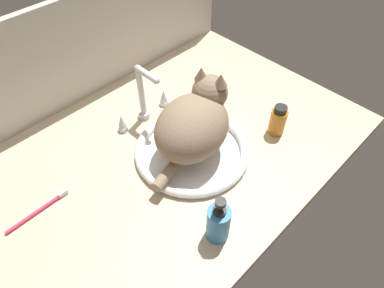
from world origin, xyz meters
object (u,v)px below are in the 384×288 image
(cat, at_px, (195,122))
(sink_basin, at_px, (192,150))
(toothbrush, at_px, (39,210))
(soap_pump_bottle, at_px, (218,223))
(amber_bottle, at_px, (278,120))
(faucet, at_px, (144,99))

(cat, bearing_deg, sink_basin, -165.74)
(toothbrush, bearing_deg, soap_pump_bottle, -52.92)
(cat, xyz_separation_m, amber_bottle, (0.24, -0.13, -0.07))
(sink_basin, height_order, amber_bottle, amber_bottle)
(cat, bearing_deg, amber_bottle, -28.53)
(soap_pump_bottle, relative_size, amber_bottle, 1.46)
(faucet, height_order, soap_pump_bottle, faucet)
(cat, height_order, toothbrush, cat)
(cat, height_order, soap_pump_bottle, cat)
(amber_bottle, bearing_deg, faucet, 126.59)
(soap_pump_bottle, height_order, amber_bottle, soap_pump_bottle)
(faucet, xyz_separation_m, soap_pump_bottle, (-0.15, -0.46, -0.02))
(sink_basin, distance_m, cat, 0.11)
(faucet, xyz_separation_m, amber_bottle, (0.26, -0.34, -0.03))
(faucet, relative_size, amber_bottle, 2.01)
(faucet, bearing_deg, soap_pump_bottle, -107.82)
(soap_pump_bottle, bearing_deg, cat, 55.84)
(sink_basin, relative_size, faucet, 1.65)
(amber_bottle, distance_m, toothbrush, 0.74)
(faucet, xyz_separation_m, toothbrush, (-0.43, -0.08, -0.07))
(cat, relative_size, soap_pump_bottle, 2.22)
(soap_pump_bottle, distance_m, amber_bottle, 0.42)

